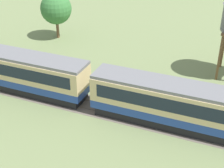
% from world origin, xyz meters
% --- Properties ---
extents(passenger_train, '(75.07, 3.14, 4.24)m').
position_xyz_m(passenger_train, '(-13.56, 0.15, 2.35)').
color(passenger_train, '#234293').
rests_on(passenger_train, ground_plane).
extents(yard_tree_0, '(4.43, 4.43, 6.58)m').
position_xyz_m(yard_tree_0, '(-26.41, 14.94, 4.35)').
color(yard_tree_0, brown).
rests_on(yard_tree_0, ground_plane).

